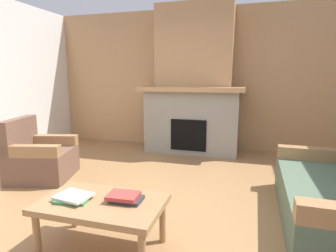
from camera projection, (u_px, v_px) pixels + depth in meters
ground at (143, 214)px, 2.87m from camera, size 9.00×9.00×0.00m
wall_back_wood_panel at (197, 80)px, 5.46m from camera, size 6.00×0.12×2.70m
fireplace at (193, 90)px, 5.14m from camera, size 1.90×0.82×2.70m
couch at (336, 196)px, 2.63m from camera, size 0.89×1.82×0.85m
armchair at (39, 158)px, 3.85m from camera, size 0.93×0.93×0.85m
coffee_table at (102, 207)px, 2.22m from camera, size 1.00×0.60×0.43m
book_stack_near_edge at (73, 197)px, 2.23m from camera, size 0.30×0.25×0.04m
book_stack_center at (125, 197)px, 2.21m from camera, size 0.28×0.20×0.06m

